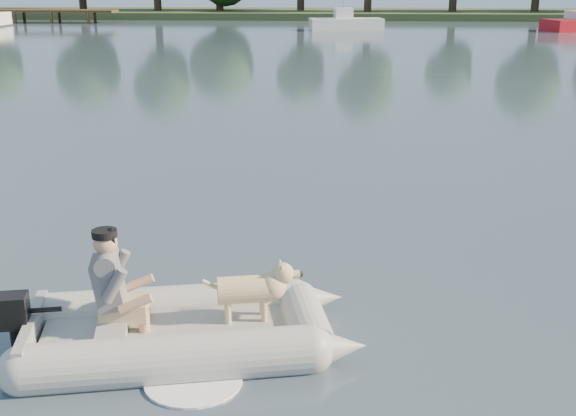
# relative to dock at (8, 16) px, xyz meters

# --- Properties ---
(water) EXTENTS (160.00, 160.00, 0.00)m
(water) POSITION_rel_dock_xyz_m (26.00, -52.00, -0.52)
(water) COLOR #50606D
(water) RESTS_ON ground
(shore_bank) EXTENTS (160.00, 12.00, 0.70)m
(shore_bank) POSITION_rel_dock_xyz_m (26.00, 10.00, -0.27)
(shore_bank) COLOR #47512D
(shore_bank) RESTS_ON water
(dock) EXTENTS (18.00, 2.00, 1.04)m
(dock) POSITION_rel_dock_xyz_m (0.00, 0.00, 0.00)
(dock) COLOR #4C331E
(dock) RESTS_ON water
(dinghy) EXTENTS (5.48, 4.42, 1.42)m
(dinghy) POSITION_rel_dock_xyz_m (25.32, -52.64, 0.09)
(dinghy) COLOR #A0A09B
(dinghy) RESTS_ON water
(man) EXTENTS (0.86, 0.78, 1.11)m
(man) POSITION_rel_dock_xyz_m (24.60, -52.73, 0.28)
(man) COLOR slate
(man) RESTS_ON dinghy
(dog) EXTENTS (1.01, 0.54, 0.64)m
(dog) POSITION_rel_dock_xyz_m (25.96, -52.44, 0.01)
(dog) COLOR #D5B97B
(dog) RESTS_ON dinghy
(outboard_motor) EXTENTS (0.48, 0.38, 0.81)m
(outboard_motor) POSITION_rel_dock_xyz_m (23.64, -53.00, -0.20)
(outboard_motor) COLOR black
(outboard_motor) RESTS_ON dinghy
(motorboat) EXTENTS (5.59, 2.93, 2.25)m
(motorboat) POSITION_rel_dock_xyz_m (27.59, -6.62, 0.50)
(motorboat) COLOR white
(motorboat) RESTS_ON water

